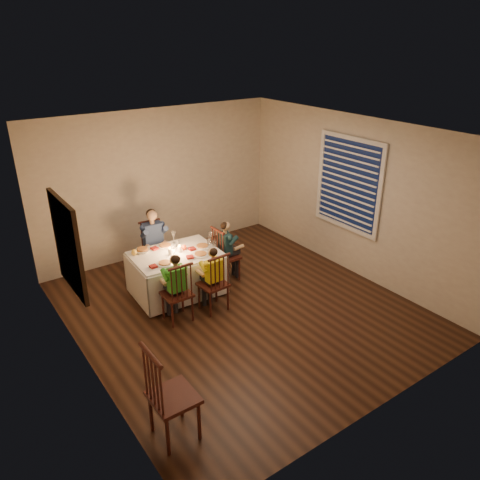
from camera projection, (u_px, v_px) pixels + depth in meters
ground at (240, 308)px, 6.93m from camera, size 5.00×5.00×0.00m
wall_left at (76, 272)px, 5.21m from camera, size 0.02×5.00×2.60m
wall_right at (353, 197)px, 7.58m from camera, size 0.02×5.00×2.60m
wall_back at (159, 183)px, 8.26m from camera, size 4.50×0.02×2.60m
ceiling at (240, 132)px, 5.87m from camera, size 5.00×5.00×0.00m
dining_table at (176, 265)px, 7.14m from camera, size 1.37×1.02×0.66m
chair_adult at (157, 275)px, 7.89m from camera, size 0.42×0.40×0.93m
chair_near_left at (178, 319)px, 6.67m from camera, size 0.39×0.37×0.93m
chair_near_right at (214, 309)px, 6.92m from camera, size 0.40×0.39×0.93m
chair_end at (227, 279)px, 7.75m from camera, size 0.37×0.39×0.93m
chair_extra at (176, 434)px, 4.76m from camera, size 0.43×0.45×1.10m
adult at (157, 275)px, 7.89m from camera, size 0.44×0.41×1.16m
child_green at (178, 319)px, 6.67m from camera, size 0.33×0.31×1.03m
child_yellow at (214, 309)px, 6.92m from camera, size 0.33×0.30×1.00m
child_teal at (227, 279)px, 7.75m from camera, size 0.31×0.33×1.02m
setting_adult at (165, 246)px, 7.28m from camera, size 0.27×0.27×0.02m
setting_green at (165, 264)px, 6.73m from camera, size 0.27×0.27×0.02m
setting_yellow at (201, 255)px, 7.00m from camera, size 0.27×0.27×0.02m
setting_teal at (202, 246)px, 7.27m from camera, size 0.27×0.27×0.02m
candle_left at (170, 252)px, 7.00m from camera, size 0.06×0.06×0.10m
candle_right at (180, 249)px, 7.08m from camera, size 0.06×0.06×0.10m
squash at (134, 252)px, 6.99m from camera, size 0.09×0.09×0.09m
orange_fruit at (184, 247)px, 7.16m from camera, size 0.08×0.08×0.08m
serving_bowl at (142, 251)px, 7.08m from camera, size 0.27×0.27×0.05m
wall_mirror at (68, 246)px, 5.37m from camera, size 0.06×0.95×1.15m
window_blinds at (348, 184)px, 7.55m from camera, size 0.07×1.34×1.54m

